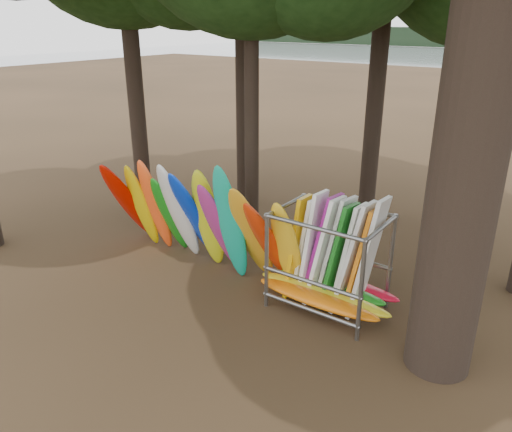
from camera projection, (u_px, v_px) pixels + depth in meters
The scene contains 3 objects.
ground at pixel (220, 291), 11.72m from camera, with size 120.00×120.00×0.00m, color #47331E.
kayak_row at pixel (200, 220), 12.34m from camera, with size 5.85×2.09×3.18m.
storage_rack at pixel (329, 265), 10.73m from camera, with size 3.15×1.50×2.72m.
Camera 1 is at (6.63, -7.84, 5.97)m, focal length 35.00 mm.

